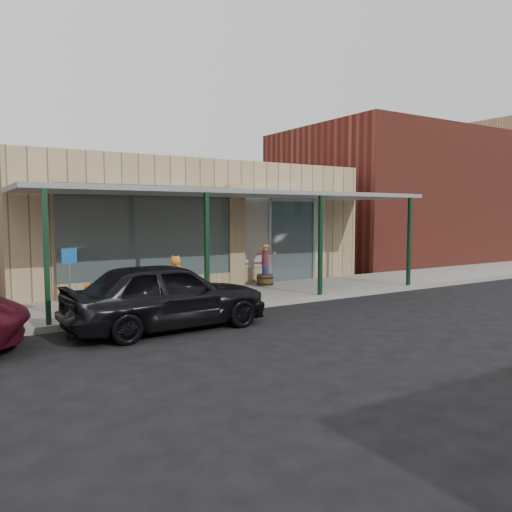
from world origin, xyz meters
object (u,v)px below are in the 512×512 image
barrel_pumpkin (91,301)px  parked_sedan (167,295)px  barrel_scarecrow (265,271)px  handicap_sign (70,274)px

barrel_pumpkin → parked_sedan: (1.06, -2.16, 0.34)m
barrel_scarecrow → parked_sedan: size_ratio=0.32×
barrel_scarecrow → handicap_sign: handicap_sign is taller
barrel_scarecrow → parked_sedan: bearing=-119.6°
barrel_pumpkin → parked_sedan: 2.43m
handicap_sign → parked_sedan: size_ratio=0.36×
barrel_pumpkin → handicap_sign: (-0.64, -0.80, 0.76)m
barrel_pumpkin → handicap_sign: handicap_sign is taller
barrel_scarecrow → handicap_sign: (-6.50, -2.17, 0.54)m
parked_sedan → barrel_pumpkin: bearing=23.8°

